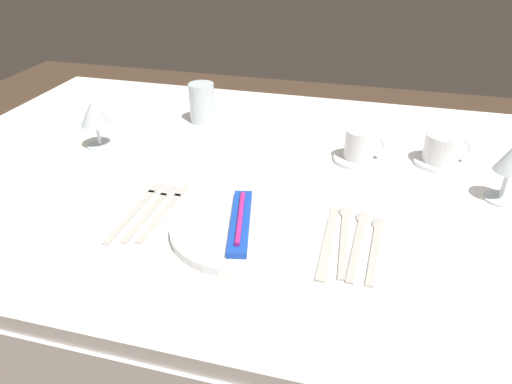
{
  "coord_description": "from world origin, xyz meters",
  "views": [
    {
      "loc": [
        0.19,
        -0.94,
        1.27
      ],
      "look_at": [
        -0.02,
        -0.13,
        0.76
      ],
      "focal_mm": 32.29,
      "sensor_mm": 36.0,
      "label": 1
    }
  ],
  "objects_px": {
    "dinner_knife": "(328,242)",
    "drink_tumbler": "(202,103)",
    "dinner_plate": "(240,228)",
    "coffee_cup_right": "(443,148)",
    "fork_inner": "(151,210)",
    "coffee_cup_left": "(360,144)",
    "wine_glass_centre": "(512,161)",
    "toothbrush_package": "(240,221)",
    "fork_outer": "(166,210)",
    "spoon_soup": "(345,231)",
    "wine_glass_left": "(94,114)",
    "fork_salad": "(137,209)",
    "spoon_tea": "(376,241)",
    "spoon_dessert": "(359,236)"
  },
  "relations": [
    {
      "from": "fork_outer",
      "to": "dinner_knife",
      "type": "relative_size",
      "value": 0.91
    },
    {
      "from": "coffee_cup_left",
      "to": "drink_tumbler",
      "type": "xyz_separation_m",
      "value": [
        -0.46,
        0.14,
        0.01
      ]
    },
    {
      "from": "fork_salad",
      "to": "spoon_dessert",
      "type": "bearing_deg",
      "value": 2.75
    },
    {
      "from": "fork_outer",
      "to": "spoon_soup",
      "type": "relative_size",
      "value": 0.92
    },
    {
      "from": "dinner_plate",
      "to": "dinner_knife",
      "type": "relative_size",
      "value": 1.16
    },
    {
      "from": "spoon_dessert",
      "to": "coffee_cup_left",
      "type": "distance_m",
      "value": 0.32
    },
    {
      "from": "fork_outer",
      "to": "fork_salad",
      "type": "xyz_separation_m",
      "value": [
        -0.06,
        -0.01,
        0.0
      ]
    },
    {
      "from": "coffee_cup_left",
      "to": "wine_glass_centre",
      "type": "relative_size",
      "value": 0.73
    },
    {
      "from": "toothbrush_package",
      "to": "spoon_soup",
      "type": "xyz_separation_m",
      "value": [
        0.2,
        0.05,
        -0.02
      ]
    },
    {
      "from": "spoon_dessert",
      "to": "coffee_cup_right",
      "type": "bearing_deg",
      "value": 64.06
    },
    {
      "from": "fork_inner",
      "to": "spoon_dessert",
      "type": "height_order",
      "value": "spoon_dessert"
    },
    {
      "from": "fork_salad",
      "to": "coffee_cup_right",
      "type": "relative_size",
      "value": 2.1
    },
    {
      "from": "spoon_dessert",
      "to": "spoon_tea",
      "type": "height_order",
      "value": "same"
    },
    {
      "from": "spoon_tea",
      "to": "wine_glass_centre",
      "type": "bearing_deg",
      "value": 40.96
    },
    {
      "from": "spoon_soup",
      "to": "wine_glass_left",
      "type": "xyz_separation_m",
      "value": [
        -0.66,
        0.22,
        0.09
      ]
    },
    {
      "from": "spoon_dessert",
      "to": "fork_inner",
      "type": "bearing_deg",
      "value": -177.54
    },
    {
      "from": "fork_inner",
      "to": "spoon_tea",
      "type": "distance_m",
      "value": 0.46
    },
    {
      "from": "fork_outer",
      "to": "dinner_knife",
      "type": "xyz_separation_m",
      "value": [
        0.34,
        -0.02,
        0.0
      ]
    },
    {
      "from": "fork_inner",
      "to": "wine_glass_centre",
      "type": "bearing_deg",
      "value": 17.94
    },
    {
      "from": "toothbrush_package",
      "to": "spoon_tea",
      "type": "height_order",
      "value": "toothbrush_package"
    },
    {
      "from": "fork_inner",
      "to": "dinner_plate",
      "type": "bearing_deg",
      "value": -6.68
    },
    {
      "from": "spoon_tea",
      "to": "drink_tumbler",
      "type": "relative_size",
      "value": 1.81
    },
    {
      "from": "fork_outer",
      "to": "dinner_plate",
      "type": "bearing_deg",
      "value": -9.72
    },
    {
      "from": "dinner_knife",
      "to": "fork_salad",
      "type": "bearing_deg",
      "value": 178.12
    },
    {
      "from": "fork_outer",
      "to": "fork_inner",
      "type": "bearing_deg",
      "value": -168.88
    },
    {
      "from": "spoon_soup",
      "to": "wine_glass_centre",
      "type": "xyz_separation_m",
      "value": [
        0.31,
        0.2,
        0.09
      ]
    },
    {
      "from": "wine_glass_centre",
      "to": "wine_glass_left",
      "type": "xyz_separation_m",
      "value": [
        -0.98,
        0.02,
        -0.0
      ]
    },
    {
      "from": "spoon_soup",
      "to": "coffee_cup_left",
      "type": "relative_size",
      "value": 2.33
    },
    {
      "from": "fork_inner",
      "to": "coffee_cup_left",
      "type": "height_order",
      "value": "coffee_cup_left"
    },
    {
      "from": "coffee_cup_left",
      "to": "wine_glass_left",
      "type": "bearing_deg",
      "value": -172.53
    },
    {
      "from": "dinner_knife",
      "to": "wine_glass_left",
      "type": "xyz_separation_m",
      "value": [
        -0.64,
        0.27,
        0.09
      ]
    },
    {
      "from": "toothbrush_package",
      "to": "fork_outer",
      "type": "distance_m",
      "value": 0.18
    },
    {
      "from": "fork_salad",
      "to": "wine_glass_centre",
      "type": "xyz_separation_m",
      "value": [
        0.74,
        0.23,
        0.09
      ]
    },
    {
      "from": "fork_outer",
      "to": "spoon_tea",
      "type": "bearing_deg",
      "value": 0.58
    },
    {
      "from": "dinner_plate",
      "to": "wine_glass_centre",
      "type": "bearing_deg",
      "value": 26.43
    },
    {
      "from": "coffee_cup_left",
      "to": "wine_glass_centre",
      "type": "height_order",
      "value": "wine_glass_centre"
    },
    {
      "from": "spoon_dessert",
      "to": "dinner_knife",
      "type": "bearing_deg",
      "value": -147.36
    },
    {
      "from": "dinner_plate",
      "to": "coffee_cup_right",
      "type": "distance_m",
      "value": 0.56
    },
    {
      "from": "dinner_knife",
      "to": "drink_tumbler",
      "type": "bearing_deg",
      "value": 131.05
    },
    {
      "from": "fork_outer",
      "to": "drink_tumbler",
      "type": "distance_m",
      "value": 0.49
    },
    {
      "from": "fork_outer",
      "to": "drink_tumbler",
      "type": "bearing_deg",
      "value": 100.92
    },
    {
      "from": "toothbrush_package",
      "to": "coffee_cup_left",
      "type": "xyz_separation_m",
      "value": [
        0.2,
        0.36,
        0.02
      ]
    },
    {
      "from": "fork_outer",
      "to": "fork_inner",
      "type": "distance_m",
      "value": 0.03
    },
    {
      "from": "spoon_soup",
      "to": "coffee_cup_left",
      "type": "xyz_separation_m",
      "value": [
        0.01,
        0.31,
        0.04
      ]
    },
    {
      "from": "dinner_knife",
      "to": "drink_tumbler",
      "type": "xyz_separation_m",
      "value": [
        -0.43,
        0.5,
        0.06
      ]
    },
    {
      "from": "fork_outer",
      "to": "dinner_knife",
      "type": "distance_m",
      "value": 0.34
    },
    {
      "from": "dinner_knife",
      "to": "fork_inner",
      "type": "bearing_deg",
      "value": 177.41
    },
    {
      "from": "fork_salad",
      "to": "coffee_cup_left",
      "type": "bearing_deg",
      "value": 38.24
    },
    {
      "from": "dinner_knife",
      "to": "wine_glass_left",
      "type": "height_order",
      "value": "wine_glass_left"
    },
    {
      "from": "spoon_tea",
      "to": "coffee_cup_left",
      "type": "bearing_deg",
      "value": 99.53
    }
  ]
}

